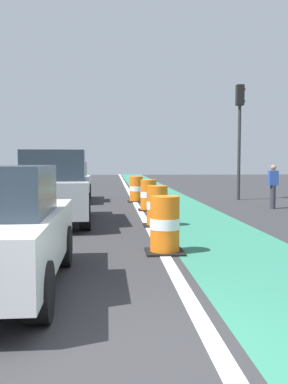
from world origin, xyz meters
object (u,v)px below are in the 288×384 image
(parked_suv_second, at_px, (56,186))
(traffic_barrel_mid, at_px, (157,206))
(traffic_barrel_front, at_px, (165,225))
(traffic_barrel_back, at_px, (149,196))
(traffic_light_corner, at_px, (240,121))
(parked_sedan_third, at_px, (67,182))
(traffic_barrel_far, at_px, (136,189))
(pedestrian_crossing, at_px, (273,185))

(parked_suv_second, bearing_deg, traffic_barrel_mid, -16.01)
(parked_suv_second, height_order, traffic_barrel_mid, parked_suv_second)
(traffic_barrel_front, bearing_deg, traffic_barrel_mid, 86.43)
(traffic_barrel_back, bearing_deg, traffic_light_corner, 41.34)
(traffic_barrel_mid, bearing_deg, traffic_barrel_back, 88.82)
(parked_sedan_third, bearing_deg, traffic_barrel_far, -9.82)
(traffic_barrel_far, relative_size, pedestrian_crossing, 0.68)
(traffic_barrel_back, height_order, traffic_light_corner, traffic_light_corner)
(traffic_barrel_back, bearing_deg, parked_sedan_third, 130.15)
(traffic_barrel_far, bearing_deg, parked_suv_second, -113.07)
(traffic_barrel_mid, distance_m, pedestrian_crossing, 6.07)
(parked_sedan_third, distance_m, traffic_barrel_front, 11.27)
(traffic_barrel_front, xyz_separation_m, traffic_barrel_far, (0.04, 10.36, 0.00))
(traffic_barrel_mid, bearing_deg, parked_suv_second, 163.99)
(parked_suv_second, xyz_separation_m, traffic_barrel_mid, (2.79, -0.80, -0.50))
(parked_suv_second, relative_size, traffic_barrel_back, 4.30)
(traffic_barrel_back, distance_m, traffic_light_corner, 6.56)
(parked_suv_second, bearing_deg, parked_sedan_third, 93.00)
(traffic_barrel_front, bearing_deg, traffic_barrel_far, 89.77)
(traffic_light_corner, height_order, pedestrian_crossing, traffic_light_corner)
(pedestrian_crossing, bearing_deg, parked_suv_second, -157.57)
(parked_suv_second, xyz_separation_m, traffic_barrel_back, (2.86, 2.85, -0.50))
(traffic_barrel_mid, xyz_separation_m, traffic_barrel_far, (-0.17, 6.94, 0.00))
(traffic_barrel_front, distance_m, traffic_light_corner, 12.25)
(traffic_barrel_front, xyz_separation_m, traffic_barrel_mid, (0.21, 3.42, 0.00))
(traffic_barrel_mid, height_order, traffic_barrel_back, same)
(parked_suv_second, relative_size, traffic_barrel_far, 4.30)
(parked_suv_second, distance_m, parked_sedan_third, 6.67)
(traffic_barrel_mid, distance_m, traffic_barrel_back, 3.65)
(traffic_barrel_back, xyz_separation_m, pedestrian_crossing, (4.59, 0.23, 0.33))
(traffic_light_corner, xyz_separation_m, pedestrian_crossing, (0.20, -3.63, -2.64))
(traffic_barrel_front, bearing_deg, parked_suv_second, 121.39)
(traffic_barrel_mid, bearing_deg, pedestrian_crossing, 39.73)
(parked_suv_second, distance_m, traffic_barrel_back, 4.07)
(traffic_barrel_front, distance_m, pedestrian_crossing, 8.78)
(traffic_light_corner, distance_m, pedestrian_crossing, 4.49)
(traffic_barrel_front, bearing_deg, traffic_light_corner, 66.83)
(parked_suv_second, xyz_separation_m, traffic_barrel_far, (2.62, 6.14, -0.50))
(pedestrian_crossing, bearing_deg, traffic_barrel_back, -177.17)
(traffic_barrel_front, height_order, traffic_barrel_back, same)
(traffic_barrel_front, xyz_separation_m, traffic_light_corner, (4.68, 10.93, 2.97))
(traffic_barrel_front, bearing_deg, parked_sedan_third, 105.05)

